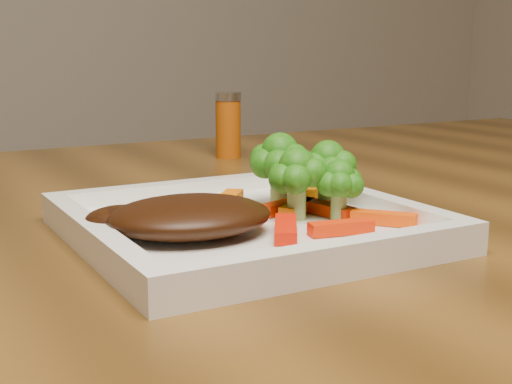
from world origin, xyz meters
TOP-DOWN VIEW (x-y plane):
  - plate at (-0.25, 0.02)m, footprint 0.27×0.27m
  - steak at (-0.31, 0.01)m, footprint 0.14×0.12m
  - broccoli_0 at (-0.19, 0.07)m, footprint 0.07×0.07m
  - broccoli_1 at (-0.17, 0.03)m, footprint 0.06×0.06m
  - broccoli_2 at (-0.18, -0.00)m, footprint 0.06×0.06m
  - broccoli_3 at (-0.21, 0.02)m, footprint 0.06×0.06m
  - carrot_0 at (-0.20, -0.04)m, footprint 0.05×0.02m
  - carrot_1 at (-0.16, -0.04)m, footprint 0.04×0.05m
  - carrot_2 at (-0.24, -0.03)m, footprint 0.05×0.06m
  - carrot_3 at (-0.15, 0.08)m, footprint 0.06×0.02m
  - carrot_4 at (-0.24, 0.09)m, footprint 0.05×0.06m
  - carrot_5 at (-0.18, 0.02)m, footprint 0.03×0.06m
  - carrot_6 at (-0.20, 0.03)m, footprint 0.05×0.04m
  - spice_shaker at (-0.07, 0.41)m, footprint 0.05×0.05m
  - carrot_7 at (-0.21, 0.04)m, footprint 0.05×0.03m

SIDE VIEW (x-z plane):
  - plate at x=-0.25m, z-range 0.75..0.76m
  - carrot_0 at x=-0.20m, z-range 0.76..0.77m
  - carrot_1 at x=-0.16m, z-range 0.76..0.77m
  - carrot_2 at x=-0.24m, z-range 0.76..0.77m
  - carrot_3 at x=-0.15m, z-range 0.76..0.77m
  - carrot_4 at x=-0.24m, z-range 0.76..0.77m
  - carrot_5 at x=-0.18m, z-range 0.76..0.77m
  - carrot_6 at x=-0.20m, z-range 0.76..0.77m
  - carrot_7 at x=-0.21m, z-range 0.76..0.77m
  - steak at x=-0.31m, z-range 0.76..0.79m
  - broccoli_2 at x=-0.18m, z-range 0.76..0.82m
  - broccoli_3 at x=-0.21m, z-range 0.76..0.82m
  - broccoli_1 at x=-0.17m, z-range 0.76..0.83m
  - spice_shaker at x=-0.07m, z-range 0.75..0.84m
  - broccoli_0 at x=-0.19m, z-range 0.76..0.83m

